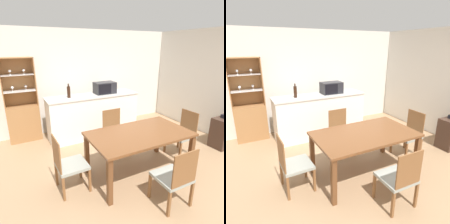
# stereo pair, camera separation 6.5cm
# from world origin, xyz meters

# --- Properties ---
(ground_plane) EXTENTS (18.00, 18.00, 0.00)m
(ground_plane) POSITION_xyz_m (0.00, 0.00, 0.00)
(ground_plane) COLOR #A37F5B
(wall_back) EXTENTS (6.80, 0.06, 2.55)m
(wall_back) POSITION_xyz_m (0.00, 2.63, 1.27)
(wall_back) COLOR silver
(wall_back) RESTS_ON ground_plane
(kitchen_counter) EXTENTS (2.20, 0.61, 1.03)m
(kitchen_counter) POSITION_xyz_m (-0.04, 1.91, 0.52)
(kitchen_counter) COLOR white
(kitchen_counter) RESTS_ON ground_plane
(display_cabinet) EXTENTS (0.70, 0.35, 1.91)m
(display_cabinet) POSITION_xyz_m (-1.58, 2.43, 0.57)
(display_cabinet) COLOR #A37042
(display_cabinet) RESTS_ON ground_plane
(dining_table) EXTENTS (1.68, 0.98, 0.77)m
(dining_table) POSITION_xyz_m (0.01, 0.06, 0.68)
(dining_table) COLOR brown
(dining_table) RESTS_ON ground_plane
(dining_chair_side_left_far) EXTENTS (0.45, 0.45, 0.90)m
(dining_chair_side_left_far) POSITION_xyz_m (-1.17, 0.21, 0.44)
(dining_chair_side_left_far) COLOR #999E93
(dining_chair_side_left_far) RESTS_ON ground_plane
(dining_chair_head_near) EXTENTS (0.45, 0.45, 0.90)m
(dining_chair_head_near) POSITION_xyz_m (0.01, -0.77, 0.44)
(dining_chair_head_near) COLOR #999E93
(dining_chair_head_near) RESTS_ON ground_plane
(dining_chair_side_right_far) EXTENTS (0.46, 0.46, 0.90)m
(dining_chair_side_right_far) POSITION_xyz_m (1.19, 0.21, 0.44)
(dining_chair_side_right_far) COLOR #999E93
(dining_chair_side_right_far) RESTS_ON ground_plane
(dining_chair_head_far) EXTENTS (0.45, 0.45, 0.90)m
(dining_chair_head_far) POSITION_xyz_m (0.01, 0.89, 0.44)
(dining_chair_head_far) COLOR #999E93
(dining_chair_head_far) RESTS_ON ground_plane
(microwave) EXTENTS (0.50, 0.34, 0.27)m
(microwave) POSITION_xyz_m (0.29, 1.94, 1.17)
(microwave) COLOR #232328
(microwave) RESTS_ON kitchen_counter
(wine_bottle) EXTENTS (0.07, 0.07, 0.32)m
(wine_bottle) POSITION_xyz_m (-0.62, 1.92, 1.17)
(wine_bottle) COLOR black
(wine_bottle) RESTS_ON kitchen_counter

